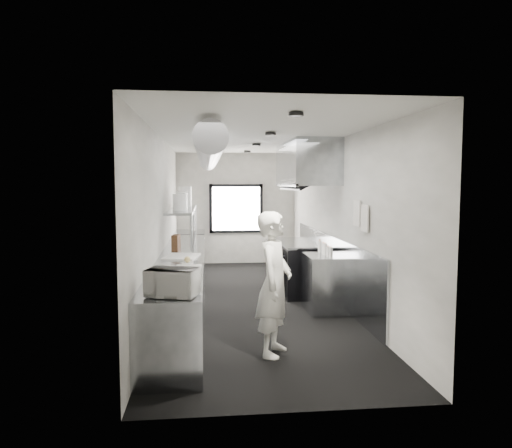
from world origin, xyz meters
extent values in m
cube|color=black|center=(0.00, 0.00, 0.00)|extent=(3.00, 8.00, 0.01)
cube|color=silver|center=(0.00, 0.00, 2.80)|extent=(3.00, 8.00, 0.01)
cube|color=silver|center=(0.00, 4.00, 1.40)|extent=(3.00, 0.02, 2.80)
cube|color=silver|center=(0.00, -4.00, 1.40)|extent=(3.00, 0.02, 2.80)
cube|color=silver|center=(-1.50, 0.00, 1.40)|extent=(0.02, 8.00, 2.80)
cube|color=silver|center=(1.50, 0.00, 1.40)|extent=(0.02, 8.00, 2.80)
cube|color=gray|center=(1.48, 0.30, 0.55)|extent=(0.03, 5.50, 1.10)
cylinder|color=#9C9EA5|center=(-0.70, 0.40, 2.55)|extent=(0.40, 6.40, 0.40)
cube|color=white|center=(0.00, 3.96, 1.40)|extent=(1.20, 0.03, 1.10)
cube|color=black|center=(0.00, 3.98, 1.98)|extent=(1.36, 0.03, 0.08)
cube|color=black|center=(0.00, 3.98, 0.82)|extent=(1.36, 0.03, 0.08)
cube|color=black|center=(-0.64, 3.98, 1.40)|extent=(0.08, 0.03, 1.25)
cube|color=black|center=(0.64, 3.98, 1.40)|extent=(0.08, 0.03, 1.25)
cube|color=gray|center=(1.10, 0.70, 2.40)|extent=(0.80, 2.20, 0.80)
cube|color=gray|center=(0.72, 0.70, 2.01)|extent=(0.05, 2.20, 0.05)
cube|color=black|center=(1.02, 0.70, 2.06)|extent=(0.50, 2.10, 0.28)
cube|color=gray|center=(-1.15, -0.50, 0.45)|extent=(0.70, 6.00, 0.90)
cube|color=gray|center=(-1.20, 1.00, 1.55)|extent=(0.45, 3.00, 0.04)
cylinder|color=gray|center=(-1.00, -0.40, 1.22)|extent=(0.04, 0.04, 0.66)
cylinder|color=gray|center=(-1.00, 1.00, 1.22)|extent=(0.04, 0.04, 0.66)
cylinder|color=gray|center=(-1.00, 2.40, 1.22)|extent=(0.04, 0.04, 0.66)
cube|color=black|center=(1.05, 0.70, 0.45)|extent=(0.85, 1.60, 0.90)
cube|color=gray|center=(1.05, 0.70, 0.92)|extent=(0.85, 1.60, 0.04)
cube|color=gray|center=(0.64, 0.70, 0.45)|extent=(0.03, 1.55, 0.80)
cylinder|color=gray|center=(0.61, 0.70, 0.55)|extent=(0.03, 1.30, 0.03)
cube|color=gray|center=(1.15, -0.70, 0.45)|extent=(0.65, 0.80, 0.90)
cube|color=gray|center=(-1.15, 3.20, 0.45)|extent=(0.70, 1.20, 0.90)
cube|color=white|center=(1.47, -1.20, 1.60)|extent=(0.02, 0.28, 0.38)
cube|color=white|center=(1.47, -1.55, 1.55)|extent=(0.02, 0.28, 0.38)
imported|color=white|center=(0.04, -2.53, 0.86)|extent=(0.62, 0.73, 1.71)
imported|color=white|center=(-1.11, -3.21, 1.04)|extent=(0.54, 0.46, 0.28)
cylinder|color=silver|center=(-1.33, -2.52, 0.95)|extent=(0.19, 0.19, 0.11)
cylinder|color=silver|center=(-1.30, -2.42, 0.95)|extent=(0.18, 0.18, 0.10)
cube|color=silver|center=(-1.00, -1.62, 0.91)|extent=(0.35, 0.44, 0.01)
cylinder|color=white|center=(-1.03, -1.27, 0.91)|extent=(0.19, 0.19, 0.01)
sphere|color=tan|center=(-1.03, -1.27, 0.96)|extent=(0.09, 0.09, 0.09)
cube|color=silver|center=(-1.14, -0.67, 0.91)|extent=(0.59, 0.72, 0.02)
cube|color=brown|center=(-1.28, 0.16, 1.03)|extent=(0.15, 0.25, 0.26)
cylinder|color=white|center=(-1.21, 0.32, 1.72)|extent=(0.27, 0.27, 0.29)
cylinder|color=white|center=(-1.20, 0.68, 1.72)|extent=(0.29, 0.29, 0.29)
cylinder|color=white|center=(-1.22, 1.22, 1.73)|extent=(0.26, 0.26, 0.32)
cylinder|color=white|center=(-1.18, 1.61, 1.77)|extent=(0.29, 0.29, 0.41)
cylinder|color=silver|center=(1.13, -1.03, 0.99)|extent=(0.06, 0.06, 0.17)
cylinder|color=silver|center=(1.13, -0.87, 0.98)|extent=(0.05, 0.05, 0.16)
cylinder|color=silver|center=(1.13, -0.69, 0.99)|extent=(0.07, 0.07, 0.18)
cylinder|color=silver|center=(1.13, -0.53, 0.99)|extent=(0.06, 0.06, 0.17)
cylinder|color=silver|center=(1.11, -0.38, 0.99)|extent=(0.08, 0.08, 0.19)
camera|label=1|loc=(-0.75, -8.01, 2.05)|focal=33.24mm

